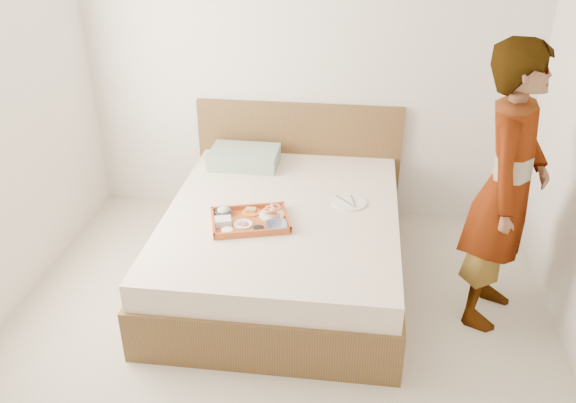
{
  "coord_description": "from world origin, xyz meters",
  "views": [
    {
      "loc": [
        0.44,
        -2.49,
        2.49
      ],
      "look_at": [
        0.0,
        0.9,
        0.65
      ],
      "focal_mm": 37.19,
      "sensor_mm": 36.0,
      "label": 1
    }
  ],
  "objects_px": {
    "bed": "(283,243)",
    "person": "(507,190)",
    "dinner_plate": "(349,202)",
    "tray": "(250,220)"
  },
  "relations": [
    {
      "from": "bed",
      "to": "person",
      "type": "height_order",
      "value": "person"
    },
    {
      "from": "person",
      "to": "bed",
      "type": "bearing_deg",
      "value": 102.97
    },
    {
      "from": "bed",
      "to": "dinner_plate",
      "type": "relative_size",
      "value": 8.26
    },
    {
      "from": "bed",
      "to": "tray",
      "type": "relative_size",
      "value": 4.04
    },
    {
      "from": "bed",
      "to": "person",
      "type": "relative_size",
      "value": 1.12
    },
    {
      "from": "bed",
      "to": "person",
      "type": "distance_m",
      "value": 1.52
    },
    {
      "from": "dinner_plate",
      "to": "bed",
      "type": "bearing_deg",
      "value": -161.18
    },
    {
      "from": "tray",
      "to": "person",
      "type": "distance_m",
      "value": 1.59
    },
    {
      "from": "bed",
      "to": "dinner_plate",
      "type": "bearing_deg",
      "value": 18.82
    },
    {
      "from": "bed",
      "to": "person",
      "type": "xyz_separation_m",
      "value": [
        1.37,
        -0.23,
        0.63
      ]
    }
  ]
}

